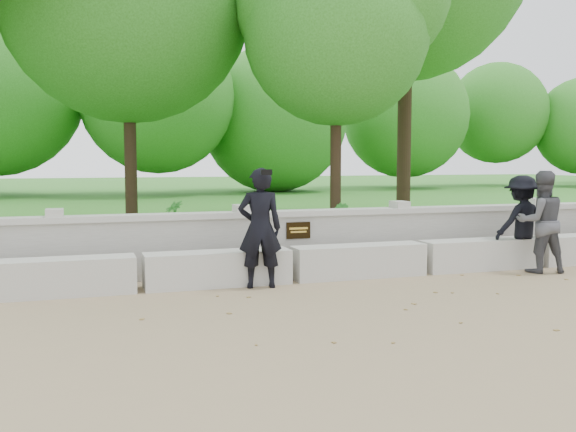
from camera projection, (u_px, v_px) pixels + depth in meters
The scene contains 11 objects.
ground at pixel (347, 313), 6.86m from camera, with size 80.00×80.00×0.00m, color #8B7755.
lawn at pixel (169, 208), 20.10m from camera, with size 40.00×22.00×0.25m, color #236B1F.
concrete_bench at pixel (291, 265), 8.64m from camera, with size 11.90×0.45×0.45m.
parapet_wall at pixel (276, 241), 9.28m from camera, with size 12.50×0.35×0.90m.
man_main at pixel (260, 228), 8.16m from camera, with size 0.61×0.56×1.53m.
visitor_left at pixel (541, 222), 9.28m from camera, with size 0.84×0.72×1.48m.
visitor_mid at pixel (521, 222), 9.63m from camera, with size 0.96×0.62×1.40m.
tree_near_right at pixel (337, 18), 11.57m from camera, with size 3.38×3.38×5.63m.
shrub_b at pixel (341, 221), 11.30m from camera, with size 0.34×0.28×0.62m, color #30822C.
shrub_c at pixel (414, 227), 10.76m from camera, with size 0.47×0.41×0.52m, color #30822C.
shrub_d at pixel (174, 219), 11.33m from camera, with size 0.37×0.33×0.66m, color #30822C.
Camera 1 is at (-2.71, -6.21, 1.64)m, focal length 40.00 mm.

